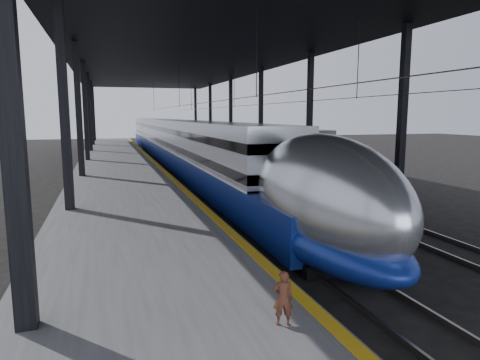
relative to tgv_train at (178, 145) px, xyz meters
name	(u,v)px	position (x,y,z in m)	size (l,w,h in m)	color
ground	(249,259)	(-2.00, -26.39, -1.99)	(160.00, 160.00, 0.00)	black
platform	(119,172)	(-5.50, -6.39, -1.49)	(6.00, 80.00, 1.00)	#4C4C4F
yellow_strip	(156,164)	(-2.70, -6.39, -0.99)	(0.30, 80.00, 0.01)	#C79512
rails	(222,173)	(2.50, -6.39, -1.91)	(6.52, 80.00, 0.16)	slate
canopy	(188,56)	(-0.10, -6.39, 7.12)	(18.00, 75.00, 9.47)	black
tgv_train	(178,145)	(0.00, 0.00, 0.00)	(2.98, 65.20, 4.27)	silver
second_train	(206,139)	(5.00, 10.03, -0.06)	(2.77, 56.05, 3.82)	navy
child	(283,298)	(-3.51, -32.66, -0.50)	(0.36, 0.24, 0.99)	#4D2619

